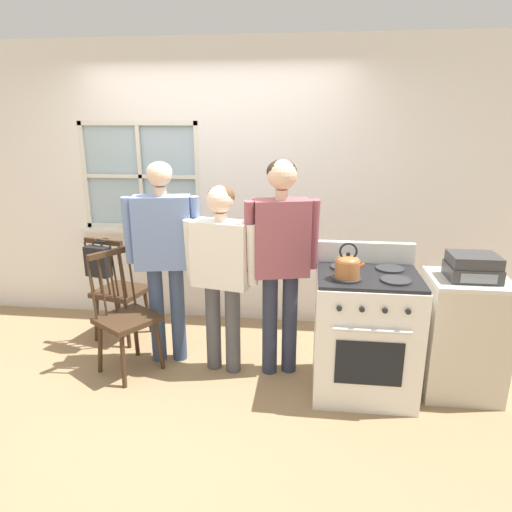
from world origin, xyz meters
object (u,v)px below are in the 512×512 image
at_px(chair_by_window, 119,292).
at_px(person_adult_right, 281,247).
at_px(chair_near_wall, 126,318).
at_px(person_elderly_left, 163,245).
at_px(potted_plant, 133,222).
at_px(kettle, 348,266).
at_px(stereo, 473,267).
at_px(person_teen_center, 222,262).
at_px(side_counter, 462,335).
at_px(stove, 365,332).
at_px(handbag, 98,261).

distance_m(chair_by_window, person_adult_right, 1.68).
bearing_deg(chair_near_wall, person_elderly_left, -18.86).
distance_m(chair_by_window, chair_near_wall, 0.62).
height_order(chair_by_window, potted_plant, potted_plant).
distance_m(chair_near_wall, potted_plant, 1.23).
height_order(chair_near_wall, kettle, kettle).
relative_size(person_adult_right, stereo, 5.02).
bearing_deg(person_teen_center, side_counter, 9.64).
relative_size(person_elderly_left, side_counter, 1.86).
distance_m(stove, stereo, 0.88).
bearing_deg(potted_plant, kettle, -31.67).
bearing_deg(side_counter, chair_near_wall, -179.52).
distance_m(chair_near_wall, person_elderly_left, 0.66).
bearing_deg(kettle, person_elderly_left, 164.47).
height_order(person_adult_right, handbag, person_adult_right).
relative_size(chair_near_wall, person_teen_center, 0.66).
height_order(handbag, side_counter, handbag).
distance_m(person_elderly_left, stereo, 2.31).
height_order(chair_near_wall, side_counter, chair_near_wall).
relative_size(stove, handbag, 3.53).
relative_size(person_elderly_left, potted_plant, 6.83).
bearing_deg(stereo, chair_near_wall, -179.98).
height_order(kettle, stereo, kettle).
bearing_deg(stove, chair_near_wall, 178.36).
relative_size(stove, potted_plant, 4.42).
bearing_deg(stove, chair_by_window, 164.34).
bearing_deg(handbag, chair_near_wall, -42.91).
bearing_deg(chair_near_wall, stove, -58.01).
relative_size(chair_near_wall, person_elderly_left, 0.60).
relative_size(potted_plant, side_counter, 0.27).
distance_m(chair_near_wall, person_adult_right, 1.37).
bearing_deg(stove, stereo, 4.35).
bearing_deg(side_counter, person_adult_right, 175.55).
xyz_separation_m(person_teen_center, handbag, (-1.12, 0.22, -0.10)).
bearing_deg(kettle, person_teen_center, 162.65).
relative_size(chair_by_window, handbag, 3.25).
relative_size(chair_by_window, stereo, 2.93).
xyz_separation_m(chair_near_wall, potted_plant, (-0.32, 1.06, 0.55)).
height_order(chair_by_window, handbag, same).
xyz_separation_m(person_elderly_left, kettle, (1.43, -0.40, 0.01)).
relative_size(potted_plant, handbag, 0.80).
bearing_deg(stereo, chair_by_window, 169.16).
height_order(stove, kettle, kettle).
distance_m(potted_plant, handbag, 0.76).
distance_m(person_elderly_left, handbag, 0.66).
xyz_separation_m(chair_near_wall, kettle, (1.70, -0.18, 0.57)).
distance_m(chair_near_wall, stove, 1.87).
bearing_deg(person_elderly_left, person_adult_right, -16.03).
bearing_deg(chair_by_window, person_adult_right, 178.84).
height_order(kettle, handbag, kettle).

